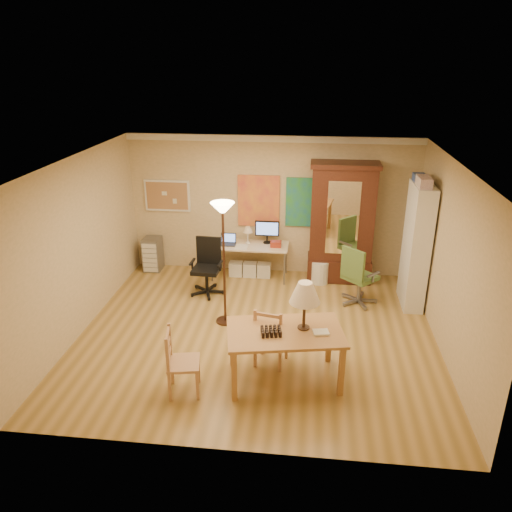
# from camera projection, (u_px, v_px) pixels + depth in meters

# --- Properties ---
(floor) EXTENTS (5.50, 5.50, 0.00)m
(floor) POSITION_uv_depth(u_px,v_px,m) (257.00, 334.00, 7.83)
(floor) COLOR olive
(floor) RESTS_ON ground
(crown_molding) EXTENTS (5.50, 0.08, 0.12)m
(crown_molding) POSITION_uv_depth(u_px,v_px,m) (272.00, 139.00, 9.10)
(crown_molding) COLOR white
(crown_molding) RESTS_ON floor
(corkboard) EXTENTS (0.90, 0.04, 0.62)m
(corkboard) POSITION_uv_depth(u_px,v_px,m) (167.00, 196.00, 9.75)
(corkboard) COLOR #A1744C
(corkboard) RESTS_ON floor
(art_panel_left) EXTENTS (0.80, 0.04, 1.00)m
(art_panel_left) POSITION_uv_depth(u_px,v_px,m) (259.00, 201.00, 9.58)
(art_panel_left) COLOR yellow
(art_panel_left) RESTS_ON floor
(art_panel_right) EXTENTS (0.75, 0.04, 0.95)m
(art_panel_right) POSITION_uv_depth(u_px,v_px,m) (306.00, 202.00, 9.49)
(art_panel_right) COLOR teal
(art_panel_right) RESTS_ON floor
(dining_table) EXTENTS (1.64, 1.16, 1.41)m
(dining_table) POSITION_uv_depth(u_px,v_px,m) (292.00, 320.00, 6.43)
(dining_table) COLOR olive
(dining_table) RESTS_ON floor
(ladder_chair_back) EXTENTS (0.49, 0.47, 0.90)m
(ladder_chair_back) POSITION_uv_depth(u_px,v_px,m) (271.00, 338.00, 6.92)
(ladder_chair_back) COLOR #B47A52
(ladder_chair_back) RESTS_ON floor
(ladder_chair_left) EXTENTS (0.47, 0.49, 0.91)m
(ladder_chair_left) POSITION_uv_depth(u_px,v_px,m) (181.00, 364.00, 6.34)
(ladder_chair_left) COLOR #B47A52
(ladder_chair_left) RESTS_ON floor
(torchiere_lamp) EXTENTS (0.37, 0.37, 2.02)m
(torchiere_lamp) POSITION_uv_depth(u_px,v_px,m) (223.00, 228.00, 7.57)
(torchiere_lamp) COLOR #3E2518
(torchiere_lamp) RESTS_ON floor
(computer_desk) EXTENTS (1.48, 0.65, 1.12)m
(computer_desk) POSITION_uv_depth(u_px,v_px,m) (251.00, 257.00, 9.69)
(computer_desk) COLOR beige
(computer_desk) RESTS_ON floor
(office_chair_black) EXTENTS (0.63, 0.63, 1.03)m
(office_chair_black) POSITION_uv_depth(u_px,v_px,m) (207.00, 279.00, 9.07)
(office_chair_black) COLOR black
(office_chair_black) RESTS_ON floor
(office_chair_green) EXTENTS (0.69, 0.69, 1.07)m
(office_chair_green) POSITION_uv_depth(u_px,v_px,m) (358.00, 288.00, 8.68)
(office_chair_green) COLOR slate
(office_chair_green) RESTS_ON floor
(drawer_cart) EXTENTS (0.34, 0.40, 0.67)m
(drawer_cart) POSITION_uv_depth(u_px,v_px,m) (153.00, 254.00, 10.03)
(drawer_cart) COLOR slate
(drawer_cart) RESTS_ON floor
(armoire) EXTENTS (1.24, 0.59, 2.28)m
(armoire) POSITION_uv_depth(u_px,v_px,m) (341.00, 231.00, 9.37)
(armoire) COLOR black
(armoire) RESTS_ON floor
(bookshelf) EXTENTS (0.32, 0.85, 2.13)m
(bookshelf) POSITION_uv_depth(u_px,v_px,m) (416.00, 247.00, 8.40)
(bookshelf) COLOR white
(bookshelf) RESTS_ON floor
(wastebin) EXTENTS (0.35, 0.35, 0.43)m
(wastebin) POSITION_uv_depth(u_px,v_px,m) (320.00, 272.00, 9.51)
(wastebin) COLOR silver
(wastebin) RESTS_ON floor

